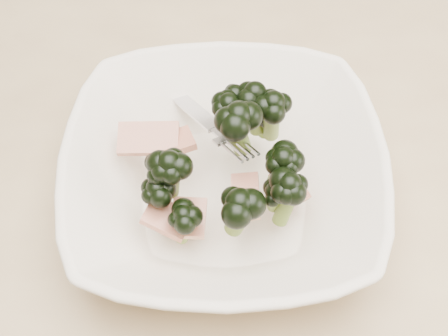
{
  "coord_description": "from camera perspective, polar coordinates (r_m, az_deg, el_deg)",
  "views": [
    {
      "loc": [
        -0.07,
        -0.27,
        1.25
      ],
      "look_at": [
        -0.07,
        0.06,
        0.8
      ],
      "focal_mm": 50.0,
      "sensor_mm": 36.0,
      "label": 1
    }
  ],
  "objects": [
    {
      "name": "broccoli_dish",
      "position": [
        0.57,
        0.07,
        -0.57
      ],
      "size": [
        0.29,
        0.29,
        0.12
      ],
      "color": "silver",
      "rests_on": "dining_table"
    },
    {
      "name": "dining_table",
      "position": [
        0.66,
        5.9,
        -11.85
      ],
      "size": [
        1.2,
        0.8,
        0.75
      ],
      "color": "tan",
      "rests_on": "ground"
    }
  ]
}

